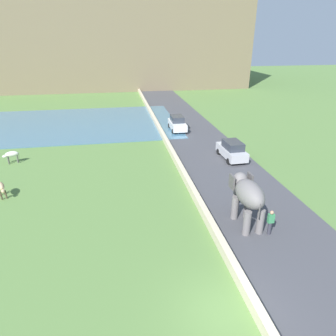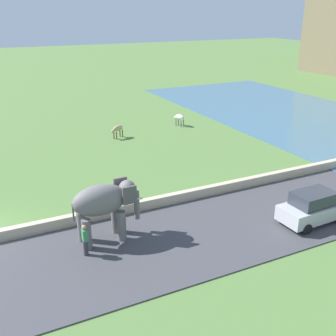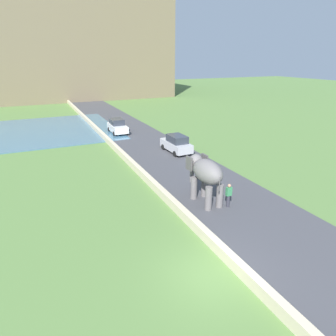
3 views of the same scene
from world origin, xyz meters
TOP-DOWN VIEW (x-y plane):
  - ground_plane at (0.00, 0.00)m, footprint 220.00×220.00m
  - road_surface at (5.00, 20.00)m, footprint 7.00×120.00m
  - barrier_wall at (1.20, 18.00)m, footprint 0.40×110.00m
  - hill_distant at (-6.00, 70.69)m, footprint 64.00×28.00m
  - elephant at (3.42, 6.21)m, footprint 1.46×3.47m
  - person_beside_elephant at (4.38, 4.90)m, footprint 0.36×0.22m
  - car_silver at (6.58, 16.71)m, footprint 1.89×4.05m
  - car_white at (3.43, 27.03)m, footprint 1.81×4.01m

SIDE VIEW (x-z plane):
  - ground_plane at x=0.00m, z-range 0.00..0.00m
  - road_surface at x=5.00m, z-range 0.00..0.06m
  - barrier_wall at x=1.20m, z-range 0.00..0.59m
  - person_beside_elephant at x=4.38m, z-range 0.06..1.69m
  - car_silver at x=6.58m, z-range 0.00..1.80m
  - car_white at x=3.43m, z-range 0.00..1.80m
  - elephant at x=3.42m, z-range 0.54..3.53m
  - hill_distant at x=-6.00m, z-range 0.00..26.02m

